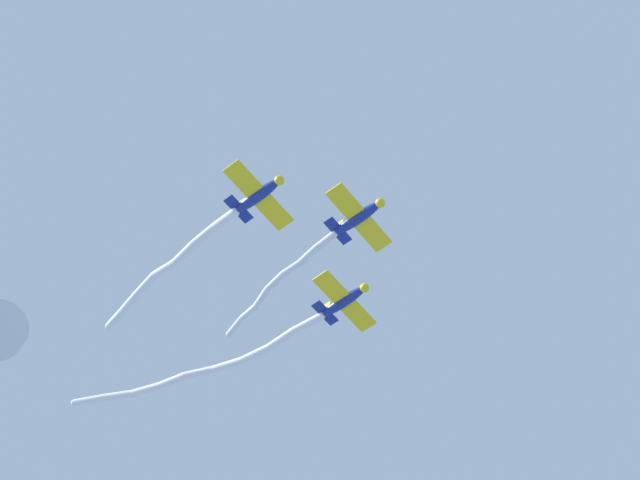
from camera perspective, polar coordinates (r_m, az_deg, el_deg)
airplane_lead at (r=83.66m, az=2.40°, el=1.40°), size 7.34×6.32×1.97m
smoke_trail_lead at (r=87.81m, az=-2.66°, el=-2.75°), size 7.47×14.83×1.54m
airplane_left_wing at (r=88.53m, az=1.52°, el=-3.78°), size 7.37×6.30×1.97m
smoke_trail_left_wing at (r=96.55m, az=-7.67°, el=-7.96°), size 22.76×21.66×4.61m
airplane_right_wing at (r=83.01m, az=-3.83°, el=2.78°), size 7.36×6.31×1.97m
smoke_trail_right_wing at (r=89.74m, az=-9.47°, el=-1.84°), size 10.27×18.66×3.71m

